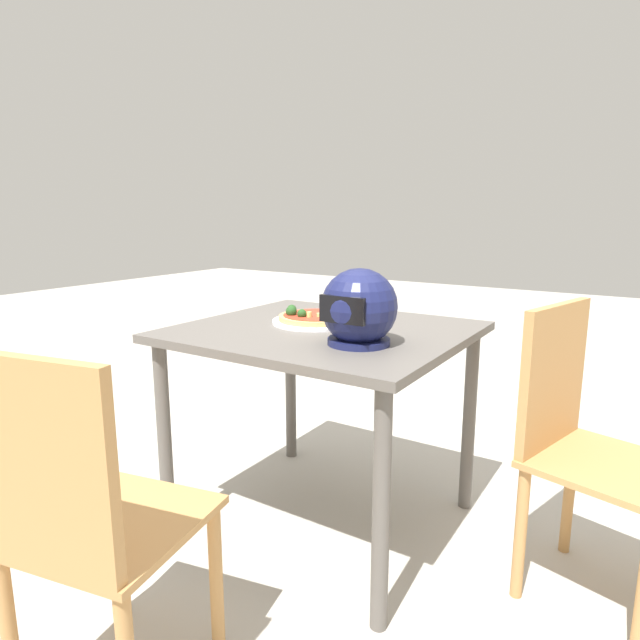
{
  "coord_description": "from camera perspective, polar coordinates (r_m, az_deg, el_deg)",
  "views": [
    {
      "loc": [
        -1.02,
        1.62,
        1.17
      ],
      "look_at": [
        0.04,
        -0.03,
        0.78
      ],
      "focal_mm": 30.37,
      "sensor_mm": 36.0,
      "label": 1
    }
  ],
  "objects": [
    {
      "name": "ground_plane",
      "position": [
        2.25,
        0.37,
        -20.18
      ],
      "size": [
        14.0,
        14.0,
        0.0
      ],
      "primitive_type": "plane",
      "color": "#B2ADA3"
    },
    {
      "name": "dining_table",
      "position": [
        1.98,
        0.4,
        -3.58
      ],
      "size": [
        0.98,
        0.9,
        0.76
      ],
      "color": "#5B5651",
      "rests_on": "ground"
    },
    {
      "name": "pizza_plate",
      "position": [
        2.04,
        -0.39,
        -0.15
      ],
      "size": [
        0.33,
        0.33,
        0.01
      ],
      "primitive_type": "cylinder",
      "color": "white",
      "rests_on": "dining_table"
    },
    {
      "name": "pizza",
      "position": [
        2.04,
        -0.54,
        0.38
      ],
      "size": [
        0.28,
        0.28,
        0.06
      ],
      "color": "tan",
      "rests_on": "pizza_plate"
    },
    {
      "name": "motorcycle_helmet",
      "position": [
        1.69,
        4.13,
        1.21
      ],
      "size": [
        0.24,
        0.24,
        0.24
      ],
      "color": "#191E4C",
      "rests_on": "dining_table"
    },
    {
      "name": "chair_side",
      "position": [
        1.85,
        25.7,
        -10.91
      ],
      "size": [
        0.49,
        0.49,
        0.9
      ],
      "color": "#B7844C",
      "rests_on": "ground"
    },
    {
      "name": "chair_far",
      "position": [
        1.38,
        -23.77,
        -18.5
      ],
      "size": [
        0.47,
        0.47,
        0.9
      ],
      "color": "#B7844C",
      "rests_on": "ground"
    }
  ]
}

